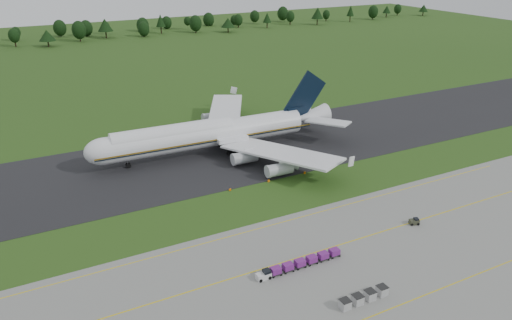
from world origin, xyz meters
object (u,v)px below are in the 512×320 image
baggage_train (298,264)px  edge_markers (269,181)px  utility_cart (414,222)px  uld_row (364,297)px  aircraft (212,133)px

baggage_train → edge_markers: bearing=69.8°
baggage_train → utility_cart: (28.06, 1.79, -0.28)m
baggage_train → uld_row: bearing=-70.6°
utility_cart → baggage_train: bearing=-176.3°
uld_row → edge_markers: size_ratio=0.43×
baggage_train → utility_cart: 28.12m
aircraft → baggage_train: size_ratio=4.17×
aircraft → uld_row: aircraft is taller
uld_row → aircraft: bearing=87.6°
uld_row → edge_markers: bearing=80.4°
aircraft → baggage_train: aircraft is taller
baggage_train → utility_cart: bearing=3.7°
utility_cart → uld_row: size_ratio=0.24×
baggage_train → edge_markers: 34.08m
aircraft → uld_row: (-2.79, -67.07, -4.69)m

